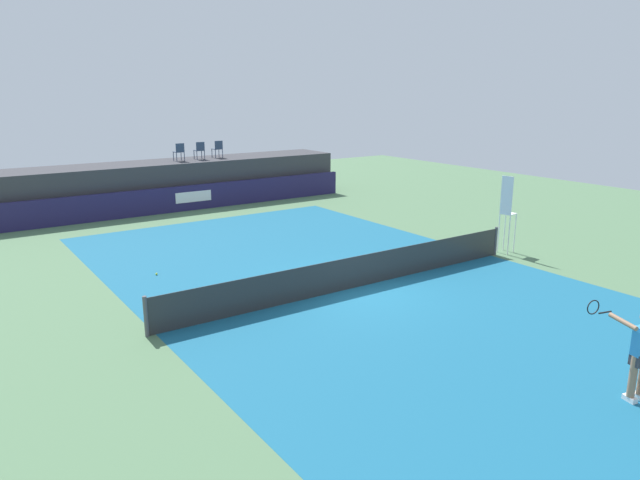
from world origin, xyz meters
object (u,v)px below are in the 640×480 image
(spectator_chair_left, at_px, (200,150))
(tennis_ball, at_px, (156,274))
(net_post_far, at_px, (496,241))
(spectator_chair_far_left, at_px, (179,151))
(tennis_player, at_px, (640,352))
(spectator_chair_center, at_px, (218,148))
(umpire_chair, at_px, (507,209))
(net_post_near, at_px, (146,317))

(spectator_chair_left, height_order, tennis_ball, spectator_chair_left)
(spectator_chair_left, relative_size, net_post_far, 0.89)
(spectator_chair_left, distance_m, tennis_ball, 12.60)
(spectator_chair_far_left, bearing_deg, tennis_player, -90.56)
(tennis_ball, bearing_deg, spectator_chair_center, 56.31)
(spectator_chair_far_left, distance_m, tennis_player, 23.06)
(spectator_chair_far_left, height_order, spectator_chair_left, same)
(spectator_chair_left, bearing_deg, spectator_chair_far_left, -172.76)
(spectator_chair_center, distance_m, net_post_far, 15.81)
(spectator_chair_left, height_order, umpire_chair, spectator_chair_left)
(spectator_chair_far_left, xyz_separation_m, tennis_ball, (-5.01, -10.52, -2.66))
(umpire_chair, relative_size, net_post_near, 2.76)
(tennis_player, bearing_deg, spectator_chair_left, 86.64)
(spectator_chair_left, xyz_separation_m, umpire_chair, (4.94, -15.15, -1.11))
(spectator_chair_left, xyz_separation_m, spectator_chair_center, (1.06, 0.15, 0.00))
(spectator_chair_far_left, distance_m, spectator_chair_left, 1.14)
(spectator_chair_far_left, height_order, umpire_chair, spectator_chair_far_left)
(umpire_chair, bearing_deg, net_post_far, 178.11)
(net_post_far, relative_size, tennis_player, 0.56)
(spectator_chair_left, bearing_deg, net_post_far, -73.53)
(spectator_chair_far_left, distance_m, umpire_chair, 16.23)
(net_post_near, xyz_separation_m, tennis_player, (6.57, -8.00, 0.46))
(net_post_near, relative_size, tennis_ball, 14.71)
(spectator_chair_far_left, relative_size, net_post_far, 0.89)
(umpire_chair, xyz_separation_m, tennis_ball, (-11.09, 4.48, -1.55))
(net_post_far, height_order, tennis_ball, net_post_far)
(net_post_near, distance_m, tennis_player, 10.36)
(spectator_chair_far_left, relative_size, spectator_chair_center, 1.00)
(net_post_near, bearing_deg, spectator_chair_left, 62.36)
(spectator_chair_center, relative_size, net_post_far, 0.89)
(net_post_far, bearing_deg, spectator_chair_center, 102.58)
(tennis_ball, bearing_deg, spectator_chair_far_left, 64.54)
(net_post_far, bearing_deg, tennis_player, -126.08)
(net_post_far, bearing_deg, spectator_chair_far_left, 110.51)
(spectator_chair_left, bearing_deg, umpire_chair, -71.94)
(net_post_far, bearing_deg, net_post_near, 180.00)
(spectator_chair_left, bearing_deg, tennis_ball, -119.94)
(spectator_chair_center, bearing_deg, spectator_chair_far_left, -172.43)
(spectator_chair_far_left, height_order, net_post_far, spectator_chair_far_left)
(net_post_far, height_order, tennis_player, tennis_player)
(umpire_chair, height_order, net_post_far, umpire_chair)
(spectator_chair_left, bearing_deg, net_post_near, -117.64)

